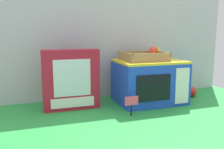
{
  "coord_description": "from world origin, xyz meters",
  "views": [
    {
      "loc": [
        -0.5,
        -1.27,
        0.41
      ],
      "look_at": [
        -0.06,
        0.02,
        0.18
      ],
      "focal_mm": 39.58,
      "sensor_mm": 36.0,
      "label": 1
    }
  ],
  "objects": [
    {
      "name": "toy_microwave",
      "position": [
        0.17,
        0.01,
        0.12
      ],
      "size": [
        0.38,
        0.29,
        0.25
      ],
      "color": "blue",
      "rests_on": "ground"
    },
    {
      "name": "loose_toy_apple",
      "position": [
        0.49,
        0.03,
        0.03
      ],
      "size": [
        0.06,
        0.06,
        0.06
      ],
      "primitive_type": "sphere",
      "color": "red",
      "rests_on": "ground"
    },
    {
      "name": "price_sign",
      "position": [
        -0.03,
        -0.19,
        0.07
      ],
      "size": [
        0.07,
        0.01,
        0.1
      ],
      "color": "black",
      "rests_on": "ground"
    },
    {
      "name": "display_back_panel",
      "position": [
        0.0,
        0.23,
        0.4
      ],
      "size": [
        1.61,
        0.03,
        0.8
      ],
      "primitive_type": "cube",
      "color": "#B7BABF",
      "rests_on": "ground"
    },
    {
      "name": "food_groups_crate",
      "position": [
        0.15,
        0.02,
        0.27
      ],
      "size": [
        0.25,
        0.21,
        0.08
      ],
      "color": "#A37F51",
      "rests_on": "toy_microwave"
    },
    {
      "name": "ground_plane",
      "position": [
        0.0,
        0.0,
        0.0
      ],
      "size": [
        1.7,
        1.7,
        0.0
      ],
      "primitive_type": "plane",
      "color": "green",
      "rests_on": "ground"
    },
    {
      "name": "cookie_set_box",
      "position": [
        -0.29,
        0.02,
        0.16
      ],
      "size": [
        0.3,
        0.08,
        0.32
      ],
      "color": "#B2192D",
      "rests_on": "ground"
    }
  ]
}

